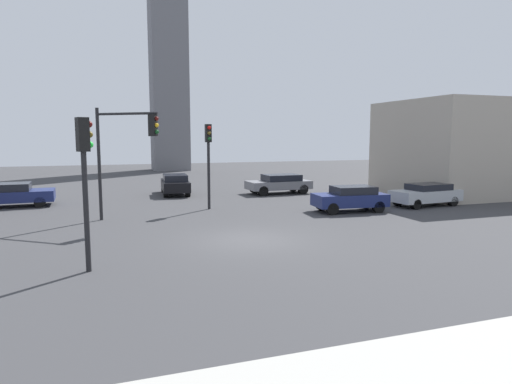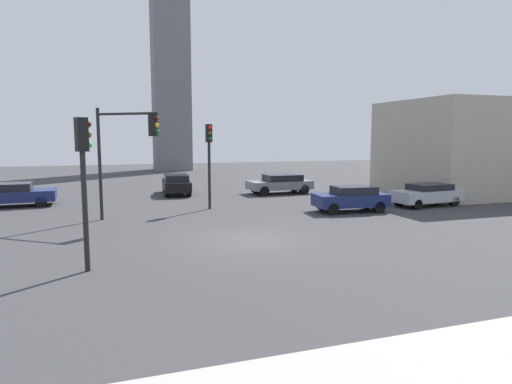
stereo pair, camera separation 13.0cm
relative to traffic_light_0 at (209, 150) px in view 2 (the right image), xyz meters
The scene contains 11 objects.
ground_plane 8.75m from the traffic_light_0, 92.04° to the right, with size 106.59×106.59×0.00m, color #38383A.
traffic_light_0 is the anchor object (origin of this frame).
traffic_light_1 12.17m from the traffic_light_0, 120.64° to the right, with size 0.49×0.41×4.64m.
traffic_light_2 5.27m from the traffic_light_0, 151.91° to the right, with size 2.75×2.14×5.46m.
car_0 8.30m from the traffic_light_0, 25.57° to the right, with size 4.08×2.14×1.40m.
car_1 8.68m from the traffic_light_0, 39.19° to the left, with size 4.59×2.17×1.38m.
car_2 7.66m from the traffic_light_0, 96.23° to the left, with size 2.14×4.44×1.44m.
car_3 12.11m from the traffic_light_0, 156.97° to the left, with size 4.85×2.25×1.39m.
car_4 13.09m from the traffic_light_0, 13.90° to the right, with size 4.36×2.14×1.32m.
building_flank 20.16m from the traffic_light_0, ahead, with size 12.87×8.42×6.55m, color #A89E8E.
skyline_tower 32.77m from the traffic_light_0, 85.38° to the left, with size 4.29×4.29×23.01m, color slate.
Camera 2 is at (-5.36, -16.65, 4.06)m, focal length 31.52 mm.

